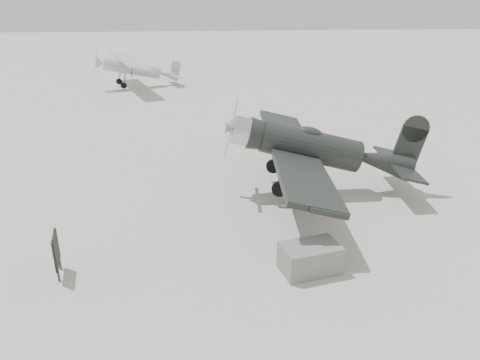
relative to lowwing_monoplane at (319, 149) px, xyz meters
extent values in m
plane|color=#AFA69B|center=(-2.52, -2.37, -1.86)|extent=(160.00, 160.00, 0.00)
cylinder|color=black|center=(-0.36, 0.02, 0.07)|extent=(4.03, 1.49, 1.26)
cone|color=black|center=(2.61, -0.15, 0.11)|extent=(2.41, 1.31, 1.17)
cylinder|color=silver|center=(-3.10, 0.18, 0.07)|extent=(0.88, 1.16, 1.12)
cone|color=silver|center=(-3.64, 0.22, 0.07)|extent=(0.34, 0.52, 0.50)
cube|color=silver|center=(-3.58, 0.21, 0.07)|extent=(0.06, 0.16, 2.34)
ellipsoid|color=black|center=(-0.54, 0.03, 0.62)|extent=(1.03, 0.67, 0.41)
cube|color=black|center=(-0.99, 0.06, -0.25)|extent=(2.53, 10.90, 0.20)
cube|color=black|center=(3.33, -0.20, 0.16)|extent=(1.21, 3.83, 0.09)
cube|color=black|center=(3.46, -0.21, 0.92)|extent=(1.08, 0.15, 1.62)
cylinder|color=black|center=(-1.42, -1.13, -1.48)|extent=(0.62, 0.18, 0.61)
cylinder|color=black|center=(-1.27, 1.29, -1.48)|extent=(0.62, 0.18, 0.61)
cylinder|color=#333333|center=(-1.42, -1.13, -0.88)|extent=(0.10, 0.10, 1.26)
cylinder|color=#333333|center=(-1.27, 1.29, -0.88)|extent=(0.10, 0.10, 1.26)
cylinder|color=black|center=(3.55, -0.21, -0.28)|extent=(0.20, 0.08, 0.20)
cylinder|color=#989A9D|center=(-10.01, 22.59, -0.27)|extent=(4.69, 2.42, 0.98)
cone|color=#989A9D|center=(-7.07, 23.60, -0.27)|extent=(1.80, 1.36, 0.89)
cone|color=#989A9D|center=(-12.45, 21.75, -0.27)|extent=(0.80, 1.05, 0.92)
cube|color=#989A9D|center=(-12.78, 21.63, -0.27)|extent=(0.08, 0.13, 1.95)
cube|color=#989A9D|center=(-10.35, 22.47, 0.29)|extent=(4.77, 9.79, 0.16)
cube|color=#989A9D|center=(-6.65, 23.74, -0.22)|extent=(1.74, 3.12, 0.07)
cube|color=#989A9D|center=(-6.57, 23.77, 0.36)|extent=(0.78, 0.33, 1.16)
cylinder|color=black|center=(-10.37, 21.43, -1.62)|extent=(0.51, 0.28, 0.50)
cylinder|color=black|center=(-11.00, 23.28, -1.62)|extent=(0.51, 0.28, 0.50)
cylinder|color=#333333|center=(-10.37, 21.43, -1.11)|extent=(0.10, 0.10, 1.07)
cylinder|color=#333333|center=(-11.00, 23.28, -1.11)|extent=(0.10, 0.10, 1.07)
cylinder|color=black|center=(-6.48, 23.80, -0.53)|extent=(0.17, 0.11, 0.16)
cube|color=slate|center=(-1.60, -5.61, -1.44)|extent=(1.88, 1.40, 0.84)
cylinder|color=#333333|center=(-8.84, -5.51, -1.18)|extent=(0.07, 0.07, 1.37)
cylinder|color=#333333|center=(-8.95, -4.89, -1.18)|extent=(0.07, 0.07, 1.37)
cube|color=black|center=(-8.90, -5.20, -1.02)|extent=(0.23, 0.94, 0.95)
cube|color=beige|center=(-8.93, -5.20, -0.97)|extent=(0.14, 0.73, 0.19)
camera|label=1|loc=(-4.73, -17.17, 5.90)|focal=35.00mm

